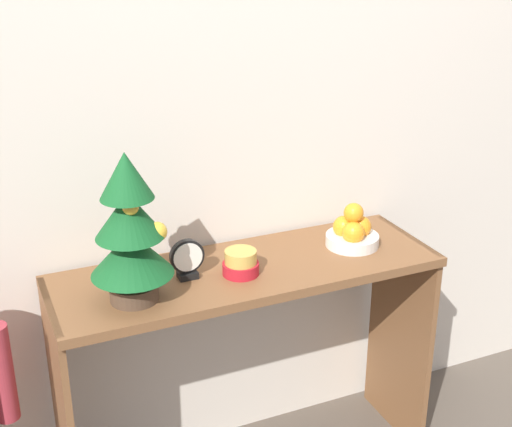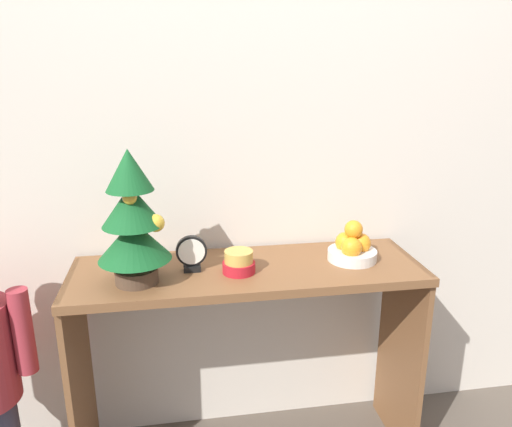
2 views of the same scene
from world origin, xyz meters
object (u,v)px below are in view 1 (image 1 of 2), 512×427
Objects in this scene: mini_tree at (130,230)px; desk_clock at (187,260)px; fruit_bowl at (352,232)px; singing_bowl at (241,263)px.

desk_clock is at bearing 19.69° from mini_tree.
fruit_bowl is 1.39× the size of desk_clock.
desk_clock is (-0.16, 0.04, 0.03)m from singing_bowl.
desk_clock is (-0.57, -0.01, 0.01)m from fruit_bowl.
mini_tree is 3.48× the size of desk_clock.
fruit_bowl is at bearing 5.30° from mini_tree.
singing_bowl is at bearing -173.89° from fruit_bowl.
singing_bowl is at bearing -14.07° from desk_clock.
mini_tree is 0.38m from singing_bowl.
desk_clock is (0.18, 0.06, -0.15)m from mini_tree.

